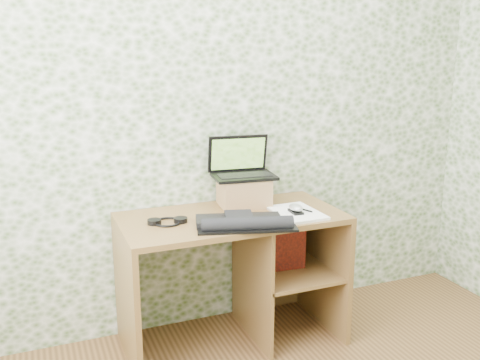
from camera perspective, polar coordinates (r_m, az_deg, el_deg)
name	(u,v)px	position (r m, az deg, el deg)	size (l,w,h in m)	color
wall_back	(212,108)	(3.07, -3.05, 7.72)	(3.50, 3.50, 0.00)	white
desk	(243,258)	(3.04, 0.30, -8.29)	(1.20, 0.60, 0.75)	brown
riser	(244,192)	(3.05, 0.42, -1.26)	(0.27, 0.23, 0.16)	brown
laptop	(241,167)	(3.05, 0.16, 1.40)	(0.37, 0.28, 0.23)	black
keyboard	(243,222)	(2.71, 0.27, -4.51)	(0.51, 0.37, 0.07)	black
headphones	(168,221)	(2.79, -7.74, -4.41)	(0.20, 0.17, 0.03)	black
notepad	(297,213)	(2.93, 6.06, -3.50)	(0.23, 0.32, 0.02)	white
mouse	(296,209)	(2.90, 5.96, -3.15)	(0.07, 0.11, 0.04)	silver
pen	(301,209)	(2.96, 6.49, -3.06)	(0.01, 0.01, 0.16)	black
red_box	(285,246)	(3.10, 4.82, -7.01)	(0.23, 0.07, 0.27)	#9D1C0E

